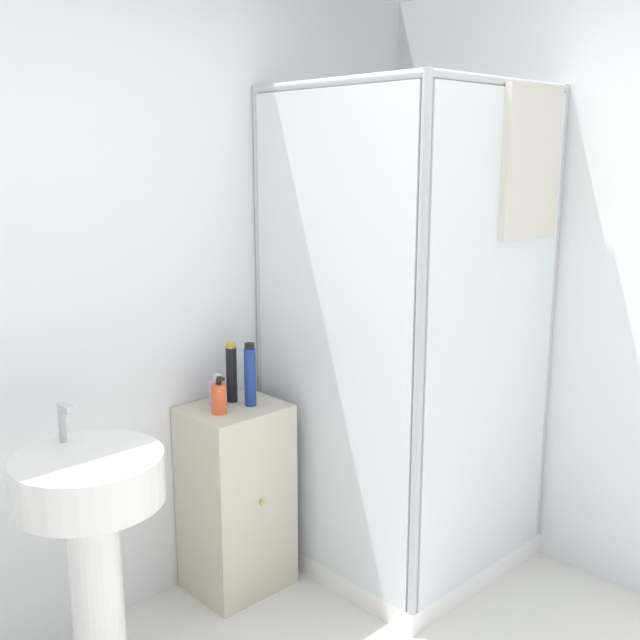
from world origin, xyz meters
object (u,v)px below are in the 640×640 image
object	(u,v)px
sink	(92,531)
shampoo_bottle_tall_black	(232,373)
soap_dispenser	(219,398)
shampoo_bottle_blue	(250,375)
lotion_bottle_white	(216,392)

from	to	relation	value
sink	shampoo_bottle_tall_black	xyz separation A→B (m)	(0.81, 0.35, 0.27)
sink	soap_dispenser	xyz separation A→B (m)	(0.69, 0.27, 0.21)
shampoo_bottle_blue	shampoo_bottle_tall_black	bearing A→B (deg)	104.92
shampoo_bottle_tall_black	soap_dispenser	bearing A→B (deg)	-146.83
shampoo_bottle_blue	lotion_bottle_white	bearing A→B (deg)	135.97
sink	soap_dispenser	world-z (taller)	sink
soap_dispenser	shampoo_bottle_blue	bearing A→B (deg)	-3.97
sink	shampoo_bottle_tall_black	bearing A→B (deg)	23.54
lotion_bottle_white	shampoo_bottle_tall_black	bearing A→B (deg)	-4.11
sink	soap_dispenser	distance (m)	0.77
sink	shampoo_bottle_blue	bearing A→B (deg)	17.43
soap_dispenser	shampoo_bottle_blue	distance (m)	0.16
soap_dispenser	shampoo_bottle_blue	xyz separation A→B (m)	(0.15, -0.01, 0.07)
soap_dispenser	lotion_bottle_white	world-z (taller)	soap_dispenser
sink	shampoo_bottle_tall_black	distance (m)	0.93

